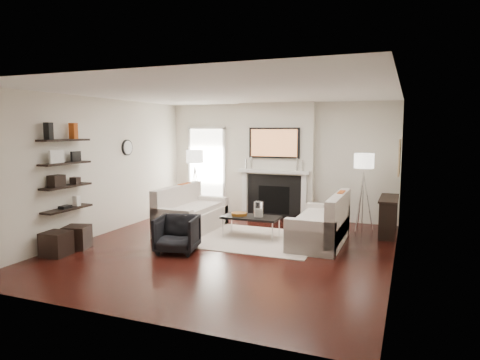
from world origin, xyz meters
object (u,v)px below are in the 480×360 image
at_px(loveseat_right_base, 319,232).
at_px(armchair, 177,232).
at_px(loveseat_left_base, 192,221).
at_px(coffee_table, 251,217).
at_px(lamp_left_shade, 195,156).
at_px(lamp_right_shade, 364,161).
at_px(ottoman_near, 77,237).

bearing_deg(loveseat_right_base, armchair, -145.68).
xyz_separation_m(loveseat_left_base, coffee_table, (1.33, -0.07, 0.19)).
xyz_separation_m(lamp_left_shade, lamp_right_shade, (3.90, -0.03, 0.00)).
relative_size(loveseat_left_base, ottoman_near, 4.50).
bearing_deg(loveseat_left_base, ottoman_near, -123.49).
bearing_deg(coffee_table, loveseat_right_base, 2.67).
bearing_deg(loveseat_left_base, coffee_table, -3.01).
relative_size(loveseat_left_base, loveseat_right_base, 1.00).
bearing_deg(ottoman_near, lamp_left_shade, 79.30).
relative_size(loveseat_left_base, lamp_left_shade, 4.50).
xyz_separation_m(armchair, ottoman_near, (-1.76, -0.44, -0.14)).
xyz_separation_m(loveseat_right_base, ottoman_near, (-3.90, -1.90, -0.01)).
distance_m(loveseat_left_base, armchair, 1.56).
bearing_deg(lamp_left_shade, ottoman_near, -100.70).
xyz_separation_m(loveseat_left_base, lamp_right_shade, (3.26, 1.34, 1.24)).
bearing_deg(lamp_left_shade, armchair, -68.07).
xyz_separation_m(lamp_right_shade, ottoman_near, (-4.52, -3.25, -1.25)).
height_order(loveseat_right_base, ottoman_near, loveseat_right_base).
xyz_separation_m(coffee_table, lamp_right_shade, (1.93, 1.41, 1.05)).
distance_m(armchair, ottoman_near, 1.82).
xyz_separation_m(loveseat_left_base, lamp_left_shade, (-0.64, 1.37, 1.24)).
distance_m(lamp_left_shade, lamp_right_shade, 3.90).
distance_m(loveseat_left_base, coffee_table, 1.34).
relative_size(loveseat_right_base, armchair, 2.62).
relative_size(armchair, lamp_left_shade, 1.72).
height_order(loveseat_left_base, lamp_right_shade, lamp_right_shade).
xyz_separation_m(loveseat_left_base, loveseat_right_base, (2.64, -0.01, 0.00)).
distance_m(coffee_table, lamp_right_shade, 2.61).
bearing_deg(lamp_right_shade, ottoman_near, -144.27).
height_order(lamp_right_shade, ottoman_near, lamp_right_shade).
xyz_separation_m(loveseat_left_base, ottoman_near, (-1.26, -1.91, -0.01)).
height_order(lamp_left_shade, ottoman_near, lamp_left_shade).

